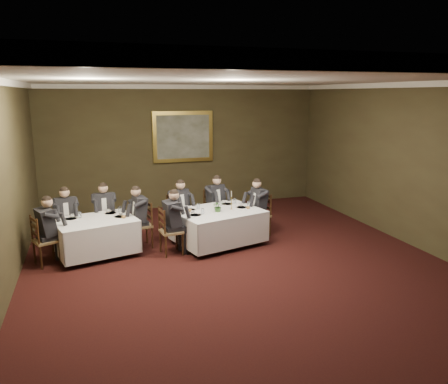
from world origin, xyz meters
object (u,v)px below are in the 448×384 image
chair_main_backright (215,218)px  diner_sec_endleft (46,239)px  diner_sec_backleft (67,225)px  diner_sec_endright (141,224)px  chair_sec_endleft (46,251)px  diner_sec_backright (105,219)px  chair_main_endleft (171,241)px  chair_sec_endright (142,234)px  table_main (218,224)px  centerpiece (218,206)px  chair_main_endright (260,223)px  table_second (96,234)px  chair_sec_backleft (67,235)px  chair_sec_backright (106,229)px  diner_main_endleft (171,230)px  painting (183,137)px  candlestick (231,202)px  diner_main_backleft (179,215)px  chair_main_backleft (179,225)px  diner_main_endright (259,214)px  diner_main_backright (215,209)px

chair_main_backright → diner_sec_endleft: 3.92m
diner_sec_backleft → diner_sec_endright: 1.58m
chair_sec_endleft → diner_sec_backright: bearing=110.4°
chair_main_endleft → diner_sec_endright: size_ratio=0.74×
chair_main_backright → chair_sec_endright: (-1.85, -0.72, 0.00)m
table_main → centerpiece: 0.45m
chair_main_endright → chair_sec_endleft: (-4.63, -0.47, 0.00)m
table_second → chair_sec_backleft: chair_sec_backleft is taller
chair_sec_backright → diner_sec_endright: size_ratio=0.74×
table_main → diner_main_endleft: diner_main_endleft is taller
chair_main_endright → chair_main_endleft: bearing=97.0°
table_main → chair_main_endleft: size_ratio=2.11×
chair_sec_backright → centerpiece: bearing=156.5°
painting → chair_main_backright: bearing=-84.8°
chair_main_endleft → diner_sec_endleft: size_ratio=0.74×
chair_main_endright → candlestick: (-0.80, -0.29, 0.63)m
table_second → diner_main_backleft: 1.99m
chair_main_backleft → diner_main_backleft: 0.23m
centerpiece → diner_main_endright: bearing=18.9°
chair_sec_backleft → diner_sec_endright: 1.60m
diner_main_endleft → diner_sec_backright: bearing=-141.6°
table_second → diner_sec_backright: bearing=76.1°
painting → diner_sec_backright: bearing=-132.9°
chair_main_backright → diner_main_endright: diner_main_endright is taller
diner_main_backleft → diner_main_endleft: (-0.38, -1.06, 0.00)m
chair_main_endright → diner_sec_endright: diner_sec_endright is taller
chair_main_backleft → chair_main_backright: same height
diner_sec_backleft → candlestick: 3.57m
diner_sec_endright → chair_main_backright: bearing=-78.7°
diner_sec_endright → diner_sec_endleft: size_ratio=1.00×
chair_sec_backleft → diner_sec_endright: (1.53, -0.44, 0.23)m
chair_main_backright → candlestick: bearing=74.8°
centerpiece → chair_sec_backleft: bearing=165.3°
chair_sec_backright → chair_sec_backleft: bearing=14.1°
chair_main_endright → chair_sec_endright: size_ratio=1.00×
chair_main_endleft → chair_main_endright: (2.22, 0.60, 0.00)m
candlestick → chair_sec_backleft: bearing=168.2°
diner_sec_backright → diner_main_endright: bearing=169.8°
diner_main_endleft → diner_main_endright: same height
diner_sec_endleft → candlestick: 3.85m
table_main → diner_main_endleft: bearing=-164.7°
chair_main_endright → diner_sec_endright: size_ratio=0.74×
table_main → chair_sec_endleft: bearing=-177.3°
diner_main_backright → diner_main_endright: same height
chair_main_backleft → painting: painting is taller
diner_sec_backleft → diner_sec_endright: same height
table_main → diner_main_backright: 1.04m
chair_sec_endright → centerpiece: 1.76m
chair_main_endleft → chair_sec_backleft: bearing=-124.4°
chair_sec_endleft → centerpiece: size_ratio=3.85×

